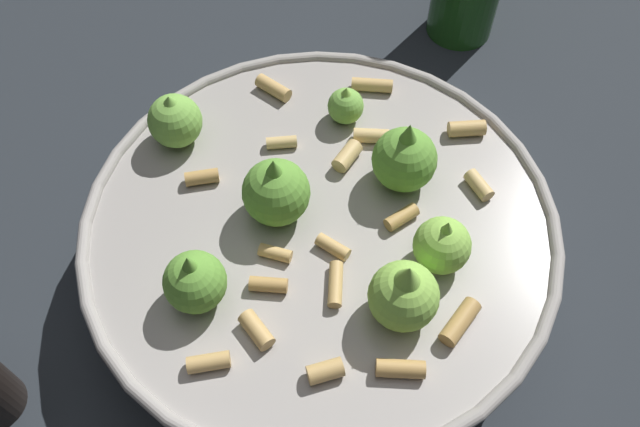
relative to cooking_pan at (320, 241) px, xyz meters
The scene contains 2 objects.
ground_plane 0.04m from the cooking_pan, 79.72° to the right, with size 2.40×2.40×0.00m, color #23282D.
cooking_pan is the anchor object (origin of this frame).
Camera 1 is at (0.21, 0.14, 0.46)m, focal length 36.69 mm.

